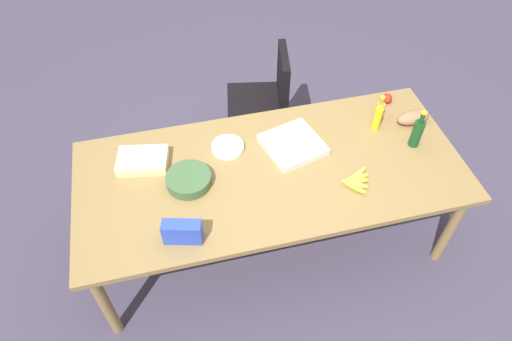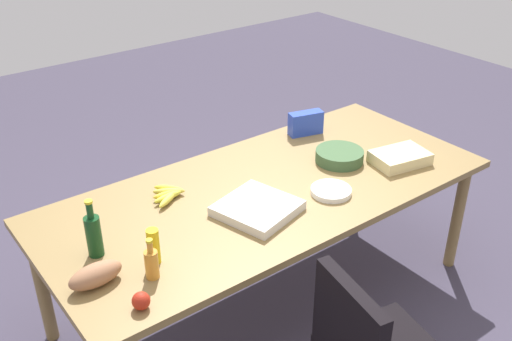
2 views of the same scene
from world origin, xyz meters
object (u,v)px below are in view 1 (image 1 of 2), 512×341
object	(u,v)px
paper_plate_stack	(228,147)
chip_bag_blue	(182,232)
apple_red	(387,98)
wine_bottle	(417,132)
salad_bowl	(189,180)
pizza_box	(293,145)
banana_bunch	(356,181)
conference_table	(271,176)
mustard_bottle	(377,119)
dressing_bottle	(380,110)
bread_loaf	(413,118)
sheet_cake	(143,161)
office_chair	(262,111)

from	to	relation	value
paper_plate_stack	chip_bag_blue	world-z (taller)	chip_bag_blue
apple_red	wine_bottle	bearing A→B (deg)	-90.50
apple_red	paper_plate_stack	bearing A→B (deg)	-171.28
wine_bottle	salad_bowl	size ratio (longest dim) A/B	1.02
wine_bottle	chip_bag_blue	bearing A→B (deg)	-166.50
pizza_box	banana_bunch	bearing A→B (deg)	-68.82
conference_table	pizza_box	distance (m)	0.27
mustard_bottle	chip_bag_blue	xyz separation A→B (m)	(-1.43, -0.60, -0.01)
mustard_bottle	salad_bowl	xyz separation A→B (m)	(-1.34, -0.20, -0.05)
conference_table	mustard_bottle	world-z (taller)	mustard_bottle
wine_bottle	dressing_bottle	bearing A→B (deg)	112.97
bread_loaf	salad_bowl	bearing A→B (deg)	-173.59
apple_red	sheet_cake	distance (m)	1.81
banana_bunch	wine_bottle	bearing A→B (deg)	24.20
bread_loaf	dressing_bottle	world-z (taller)	dressing_bottle
bread_loaf	wine_bottle	world-z (taller)	wine_bottle
conference_table	pizza_box	world-z (taller)	pizza_box
sheet_cake	paper_plate_stack	bearing A→B (deg)	0.86
paper_plate_stack	sheet_cake	distance (m)	0.56
apple_red	mustard_bottle	size ratio (longest dim) A/B	0.44
wine_bottle	dressing_bottle	world-z (taller)	wine_bottle
office_chair	dressing_bottle	size ratio (longest dim) A/B	4.69
conference_table	chip_bag_blue	xyz separation A→B (m)	(-0.62, -0.39, 0.14)
pizza_box	bread_loaf	bearing A→B (deg)	-13.11
conference_table	bread_loaf	world-z (taller)	bread_loaf
dressing_bottle	apple_red	bearing A→B (deg)	48.36
office_chair	sheet_cake	world-z (taller)	office_chair
banana_bunch	dressing_bottle	distance (m)	0.66
conference_table	salad_bowl	size ratio (longest dim) A/B	8.82
banana_bunch	dressing_bottle	bearing A→B (deg)	54.15
banana_bunch	paper_plate_stack	size ratio (longest dim) A/B	1.02
pizza_box	paper_plate_stack	xyz separation A→B (m)	(-0.43, 0.09, -0.01)
wine_bottle	mustard_bottle	world-z (taller)	wine_bottle
sheet_cake	wine_bottle	world-z (taller)	wine_bottle
bread_loaf	banana_bunch	bearing A→B (deg)	-144.36
wine_bottle	apple_red	bearing A→B (deg)	89.50
conference_table	paper_plate_stack	size ratio (longest dim) A/B	11.39
pizza_box	chip_bag_blue	world-z (taller)	chip_bag_blue
bread_loaf	dressing_bottle	size ratio (longest dim) A/B	1.21
sheet_cake	bread_loaf	size ratio (longest dim) A/B	1.33
mustard_bottle	chip_bag_blue	size ratio (longest dim) A/B	0.79
office_chair	chip_bag_blue	world-z (taller)	office_chair
conference_table	bread_loaf	xyz separation A→B (m)	(1.08, 0.19, 0.11)
chip_bag_blue	dressing_bottle	size ratio (longest dim) A/B	1.11
banana_bunch	apple_red	world-z (taller)	apple_red
mustard_bottle	dressing_bottle	distance (m)	0.11
banana_bunch	dressing_bottle	size ratio (longest dim) A/B	1.13
pizza_box	wine_bottle	size ratio (longest dim) A/B	1.24
pizza_box	chip_bag_blue	bearing A→B (deg)	-160.97
sheet_cake	conference_table	bearing A→B (deg)	-17.03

